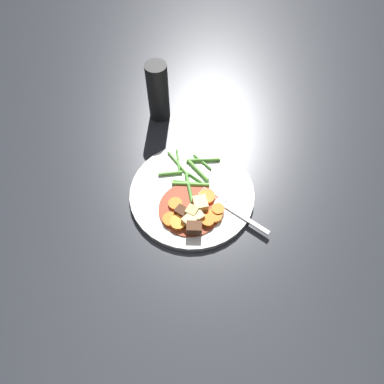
% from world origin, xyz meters
% --- Properties ---
extents(ground_plane, '(3.00, 3.00, 0.00)m').
position_xyz_m(ground_plane, '(0.00, 0.00, 0.00)').
color(ground_plane, '#26282D').
extents(dinner_plate, '(0.28, 0.28, 0.01)m').
position_xyz_m(dinner_plate, '(0.00, 0.00, 0.01)').
color(dinner_plate, white).
rests_on(dinner_plate, ground_plane).
extents(stew_sauce, '(0.14, 0.14, 0.00)m').
position_xyz_m(stew_sauce, '(0.04, -0.01, 0.01)').
color(stew_sauce, '#93381E').
rests_on(stew_sauce, dinner_plate).
extents(carrot_slice_0, '(0.04, 0.04, 0.01)m').
position_xyz_m(carrot_slice_0, '(0.03, -0.04, 0.02)').
color(carrot_slice_0, orange).
rests_on(carrot_slice_0, dinner_plate).
extents(carrot_slice_1, '(0.04, 0.04, 0.01)m').
position_xyz_m(carrot_slice_1, '(0.02, 0.03, 0.02)').
color(carrot_slice_1, orange).
rests_on(carrot_slice_1, dinner_plate).
extents(carrot_slice_2, '(0.05, 0.05, 0.01)m').
position_xyz_m(carrot_slice_2, '(0.08, -0.04, 0.02)').
color(carrot_slice_2, orange).
rests_on(carrot_slice_2, dinner_plate).
extents(carrot_slice_3, '(0.04, 0.04, 0.01)m').
position_xyz_m(carrot_slice_3, '(0.07, 0.04, 0.02)').
color(carrot_slice_3, orange).
rests_on(carrot_slice_3, dinner_plate).
extents(carrot_slice_4, '(0.04, 0.04, 0.01)m').
position_xyz_m(carrot_slice_4, '(0.08, 0.02, 0.02)').
color(carrot_slice_4, orange).
rests_on(carrot_slice_4, dinner_plate).
extents(carrot_slice_5, '(0.05, 0.05, 0.01)m').
position_xyz_m(carrot_slice_5, '(0.07, -0.05, 0.02)').
color(carrot_slice_5, orange).
rests_on(carrot_slice_5, dinner_plate).
extents(carrot_slice_6, '(0.04, 0.04, 0.01)m').
position_xyz_m(carrot_slice_6, '(0.06, 0.05, 0.02)').
color(carrot_slice_6, orange).
rests_on(carrot_slice_6, dinner_plate).
extents(potato_chunk_0, '(0.03, 0.03, 0.02)m').
position_xyz_m(potato_chunk_0, '(0.04, 0.01, 0.02)').
color(potato_chunk_0, '#EAD68C').
rests_on(potato_chunk_0, dinner_plate).
extents(potato_chunk_1, '(0.03, 0.03, 0.02)m').
position_xyz_m(potato_chunk_1, '(0.07, 0.00, 0.02)').
color(potato_chunk_1, '#EAD68C').
rests_on(potato_chunk_1, dinner_plate).
extents(potato_chunk_2, '(0.03, 0.03, 0.02)m').
position_xyz_m(potato_chunk_2, '(0.06, -0.01, 0.03)').
color(potato_chunk_2, '#DBBC6B').
rests_on(potato_chunk_2, dinner_plate).
extents(potato_chunk_3, '(0.04, 0.04, 0.02)m').
position_xyz_m(potato_chunk_3, '(0.08, -0.02, 0.02)').
color(potato_chunk_3, '#EAD68C').
rests_on(potato_chunk_3, dinner_plate).
extents(meat_chunk_0, '(0.03, 0.03, 0.02)m').
position_xyz_m(meat_chunk_0, '(0.05, -0.03, 0.02)').
color(meat_chunk_0, '#4C2B19').
rests_on(meat_chunk_0, dinner_plate).
extents(meat_chunk_1, '(0.03, 0.03, 0.03)m').
position_xyz_m(meat_chunk_1, '(0.10, -0.01, 0.03)').
color(meat_chunk_1, '#56331E').
rests_on(meat_chunk_1, dinner_plate).
extents(green_bean_0, '(0.02, 0.06, 0.01)m').
position_xyz_m(green_bean_0, '(-0.02, -0.01, 0.02)').
color(green_bean_0, '#599E38').
rests_on(green_bean_0, dinner_plate).
extents(green_bean_1, '(0.08, 0.01, 0.01)m').
position_xyz_m(green_bean_1, '(-0.01, -0.01, 0.02)').
color(green_bean_1, '#4C8E33').
rests_on(green_bean_1, dinner_plate).
extents(green_bean_2, '(0.08, 0.04, 0.01)m').
position_xyz_m(green_bean_2, '(-0.08, -0.02, 0.02)').
color(green_bean_2, '#66AD42').
rests_on(green_bean_2, dinner_plate).
extents(green_bean_3, '(0.02, 0.08, 0.01)m').
position_xyz_m(green_bean_3, '(-0.02, 0.00, 0.02)').
color(green_bean_3, '#66AD42').
rests_on(green_bean_3, dinner_plate).
extents(green_bean_4, '(0.05, 0.04, 0.01)m').
position_xyz_m(green_bean_4, '(-0.08, 0.04, 0.02)').
color(green_bean_4, '#599E38').
rests_on(green_bean_4, dinner_plate).
extents(green_bean_5, '(0.02, 0.08, 0.01)m').
position_xyz_m(green_bean_5, '(-0.08, 0.04, 0.02)').
color(green_bean_5, '#599E38').
rests_on(green_bean_5, dinner_plate).
extents(green_bean_6, '(0.01, 0.05, 0.01)m').
position_xyz_m(green_bean_6, '(-0.05, -0.04, 0.02)').
color(green_bean_6, '#66AD42').
rests_on(green_bean_6, dinner_plate).
extents(green_bean_7, '(0.07, 0.04, 0.01)m').
position_xyz_m(green_bean_7, '(-0.05, 0.02, 0.02)').
color(green_bean_7, '#66AD42').
rests_on(green_bean_7, dinner_plate).
extents(green_bean_8, '(0.07, 0.01, 0.01)m').
position_xyz_m(green_bean_8, '(-0.09, -0.02, 0.02)').
color(green_bean_8, '#4C8E33').
rests_on(green_bean_8, dinner_plate).
extents(green_bean_9, '(0.05, 0.04, 0.01)m').
position_xyz_m(green_bean_9, '(-0.03, 0.02, 0.02)').
color(green_bean_9, '#4C8E33').
rests_on(green_bean_9, dinner_plate).
extents(fork, '(0.14, 0.13, 0.00)m').
position_xyz_m(fork, '(0.06, 0.08, 0.01)').
color(fork, silver).
rests_on(fork, dinner_plate).
extents(pepper_mill, '(0.05, 0.05, 0.16)m').
position_xyz_m(pepper_mill, '(-0.26, -0.05, 0.08)').
color(pepper_mill, black).
rests_on(pepper_mill, ground_plane).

